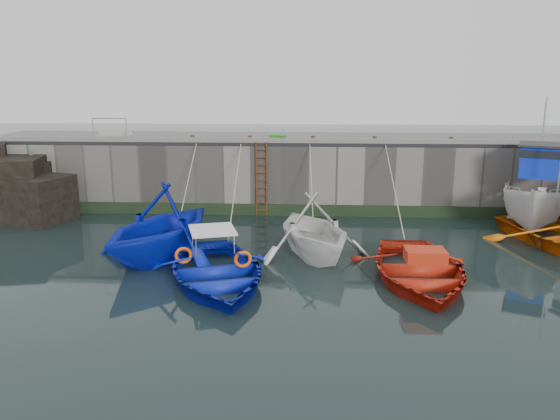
# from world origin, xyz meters

# --- Properties ---
(ground) EXTENTS (120.00, 120.00, 0.00)m
(ground) POSITION_xyz_m (0.00, 0.00, 0.00)
(ground) COLOR black
(ground) RESTS_ON ground
(quay_back) EXTENTS (30.00, 5.00, 3.00)m
(quay_back) POSITION_xyz_m (0.00, 12.50, 1.50)
(quay_back) COLOR slate
(quay_back) RESTS_ON ground
(road_back) EXTENTS (30.00, 5.00, 0.16)m
(road_back) POSITION_xyz_m (0.00, 12.50, 3.08)
(road_back) COLOR black
(road_back) RESTS_ON quay_back
(kerb_back) EXTENTS (30.00, 0.30, 0.20)m
(kerb_back) POSITION_xyz_m (0.00, 10.15, 3.26)
(kerb_back) COLOR slate
(kerb_back) RESTS_ON road_back
(algae_back) EXTENTS (30.00, 0.08, 0.50)m
(algae_back) POSITION_xyz_m (0.00, 9.96, 0.25)
(algae_back) COLOR black
(algae_back) RESTS_ON ground
(rock_outcrop) EXTENTS (5.85, 4.24, 3.41)m
(rock_outcrop) POSITION_xyz_m (-12.92, 9.11, 1.26)
(rock_outcrop) COLOR black
(rock_outcrop) RESTS_ON ground
(ladder) EXTENTS (0.51, 0.08, 3.20)m
(ladder) POSITION_xyz_m (-2.00, 9.91, 1.59)
(ladder) COLOR #3F1E0F
(ladder) RESTS_ON ground
(boat_near_white) EXTENTS (6.17, 6.58, 2.78)m
(boat_near_white) POSITION_xyz_m (-4.83, 4.03, 0.00)
(boat_near_white) COLOR #0D22CF
(boat_near_white) RESTS_ON ground
(boat_near_white_rope) EXTENTS (0.04, 4.34, 3.10)m
(boat_near_white_rope) POSITION_xyz_m (-4.83, 8.26, 0.00)
(boat_near_white_rope) COLOR tan
(boat_near_white_rope) RESTS_ON ground
(boat_near_blue) EXTENTS (5.44, 6.50, 1.15)m
(boat_near_blue) POSITION_xyz_m (-2.63, 1.87, 0.00)
(boat_near_blue) COLOR #0C1EB4
(boat_near_blue) RESTS_ON ground
(boat_near_blue_rope) EXTENTS (0.04, 6.20, 3.10)m
(boat_near_blue_rope) POSITION_xyz_m (-2.63, 7.18, 0.00)
(boat_near_blue_rope) COLOR tan
(boat_near_blue_rope) RESTS_ON ground
(boat_near_blacktrim) EXTENTS (5.33, 5.70, 2.43)m
(boat_near_blacktrim) POSITION_xyz_m (0.23, 4.50, 0.00)
(boat_near_blacktrim) COLOR white
(boat_near_blacktrim) RESTS_ON ground
(boat_near_blacktrim_rope) EXTENTS (0.04, 3.97, 3.10)m
(boat_near_blacktrim_rope) POSITION_xyz_m (0.23, 8.50, 0.00)
(boat_near_blacktrim_rope) COLOR tan
(boat_near_blacktrim_rope) RESTS_ON ground
(boat_near_navy) EXTENTS (3.94, 5.51, 1.14)m
(boat_near_navy) POSITION_xyz_m (3.33, 2.38, 0.00)
(boat_near_navy) COLOR red
(boat_near_navy) RESTS_ON ground
(boat_near_navy_rope) EXTENTS (0.04, 5.75, 3.10)m
(boat_near_navy_rope) POSITION_xyz_m (3.33, 7.44, 0.00)
(boat_near_navy_rope) COLOR tan
(boat_near_navy_rope) RESTS_ON ground
(boat_far_white) EXTENTS (4.62, 6.77, 5.45)m
(boat_far_white) POSITION_xyz_m (9.17, 8.90, 1.04)
(boat_far_white) COLOR silver
(boat_far_white) RESTS_ON ground
(fish_crate) EXTENTS (0.75, 0.62, 0.31)m
(fish_crate) POSITION_xyz_m (-1.33, 10.30, 3.32)
(fish_crate) COLOR #227A16
(fish_crate) RESTS_ON road_back
(railing) EXTENTS (1.60, 1.05, 1.00)m
(railing) POSITION_xyz_m (-8.75, 11.25, 3.36)
(railing) COLOR #A5A8AD
(railing) RESTS_ON road_back
(bollard_a) EXTENTS (0.18, 0.18, 0.28)m
(bollard_a) POSITION_xyz_m (-5.00, 10.25, 3.30)
(bollard_a) COLOR #3F1E0F
(bollard_a) RESTS_ON road_back
(bollard_b) EXTENTS (0.18, 0.18, 0.28)m
(bollard_b) POSITION_xyz_m (-2.50, 10.25, 3.30)
(bollard_b) COLOR #3F1E0F
(bollard_b) RESTS_ON road_back
(bollard_c) EXTENTS (0.18, 0.18, 0.28)m
(bollard_c) POSITION_xyz_m (0.20, 10.25, 3.30)
(bollard_c) COLOR #3F1E0F
(bollard_c) RESTS_ON road_back
(bollard_d) EXTENTS (0.18, 0.18, 0.28)m
(bollard_d) POSITION_xyz_m (2.80, 10.25, 3.30)
(bollard_d) COLOR #3F1E0F
(bollard_d) RESTS_ON road_back
(bollard_e) EXTENTS (0.18, 0.18, 0.28)m
(bollard_e) POSITION_xyz_m (6.00, 10.25, 3.30)
(bollard_e) COLOR #3F1E0F
(bollard_e) RESTS_ON road_back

